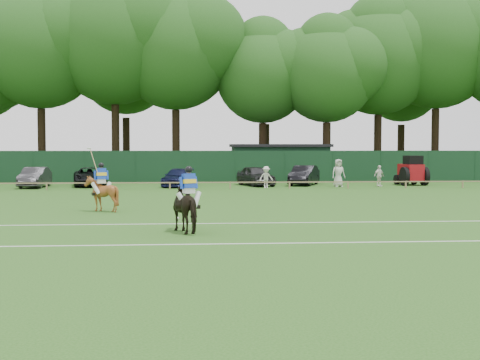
{
  "coord_description": "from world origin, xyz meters",
  "views": [
    {
      "loc": [
        -1.63,
        -24.58,
        2.86
      ],
      "look_at": [
        0.5,
        3.0,
        1.4
      ],
      "focal_mm": 48.0,
      "sensor_mm": 36.0,
      "label": 1
    }
  ],
  "objects": [
    {
      "name": "horse_chestnut",
      "position": [
        -5.53,
        3.79,
        0.78
      ],
      "size": [
        1.65,
        1.75,
        1.56
      ],
      "primitive_type": "imported",
      "rotation": [
        0.0,
        0.0,
        3.47
      ],
      "color": "brown",
      "rests_on": "ground"
    },
    {
      "name": "tractor",
      "position": [
        14.58,
        21.36,
        1.03
      ],
      "size": [
        1.94,
        2.72,
        2.17
      ],
      "rotation": [
        0.0,
        0.0,
        0.09
      ],
      "color": "#9E0E15",
      "rests_on": "ground"
    },
    {
      "name": "hatch_grey",
      "position": [
        3.08,
        21.59,
        0.72
      ],
      "size": [
        2.86,
        4.55,
        1.45
      ],
      "primitive_type": "imported",
      "rotation": [
        0.0,
        0.0,
        0.29
      ],
      "color": "#2D2C2F",
      "rests_on": "ground"
    },
    {
      "name": "horse_dark",
      "position": [
        -1.69,
        -3.29,
        0.82
      ],
      "size": [
        1.59,
        2.13,
        1.63
      ],
      "primitive_type": "imported",
      "rotation": [
        0.0,
        0.0,
        3.56
      ],
      "color": "black",
      "rests_on": "ground"
    },
    {
      "name": "suv_black",
      "position": [
        -8.8,
        21.78,
        0.67
      ],
      "size": [
        3.09,
        5.17,
        1.34
      ],
      "primitive_type": "imported",
      "rotation": [
        0.0,
        0.0,
        0.19
      ],
      "color": "black",
      "rests_on": "ground"
    },
    {
      "name": "tree_row",
      "position": [
        2.0,
        35.0,
        0.0
      ],
      "size": [
        96.0,
        12.0,
        21.0
      ],
      "primitive_type": null,
      "color": "#26561C",
      "rests_on": "ground"
    },
    {
      "name": "pitch_lines",
      "position": [
        0.0,
        -3.5,
        0.01
      ],
      "size": [
        60.0,
        5.1,
        0.01
      ],
      "color": "silver",
      "rests_on": "ground"
    },
    {
      "name": "rider_chestnut",
      "position": [
        -5.53,
        3.78,
        1.5
      ],
      "size": [
        0.98,
        0.54,
        2.05
      ],
      "rotation": [
        0.0,
        0.0,
        3.47
      ],
      "color": "silver",
      "rests_on": "ground"
    },
    {
      "name": "sedan_grey",
      "position": [
        -12.43,
        20.82,
        0.7
      ],
      "size": [
        1.5,
        4.28,
        1.41
      ],
      "primitive_type": "imported",
      "rotation": [
        0.0,
        0.0,
        -0.0
      ],
      "color": "#313134",
      "rests_on": "ground"
    },
    {
      "name": "spectator_mid",
      "position": [
        11.75,
        20.05,
        0.76
      ],
      "size": [
        0.96,
        0.73,
        1.51
      ],
      "primitive_type": "imported",
      "rotation": [
        0.0,
        0.0,
        0.47
      ],
      "color": "white",
      "rests_on": "ground"
    },
    {
      "name": "perimeter_fence",
      "position": [
        0.0,
        27.0,
        1.25
      ],
      "size": [
        92.08,
        0.08,
        2.5
      ],
      "color": "#14351E",
      "rests_on": "ground"
    },
    {
      "name": "spectator_left",
      "position": [
        3.55,
        19.12,
        0.74
      ],
      "size": [
        1.04,
        0.71,
        1.48
      ],
      "primitive_type": "imported",
      "rotation": [
        0.0,
        0.0,
        0.18
      ],
      "color": "silver",
      "rests_on": "ground"
    },
    {
      "name": "pitch_rail",
      "position": [
        0.0,
        18.0,
        0.45
      ],
      "size": [
        62.1,
        0.1,
        0.5
      ],
      "color": "#997F5B",
      "rests_on": "ground"
    },
    {
      "name": "utility_shed",
      "position": [
        6.0,
        30.0,
        1.54
      ],
      "size": [
        8.4,
        4.4,
        3.04
      ],
      "color": "#14331E",
      "rests_on": "ground"
    },
    {
      "name": "ground",
      "position": [
        0.0,
        0.0,
        0.0
      ],
      "size": [
        160.0,
        160.0,
        0.0
      ],
      "primitive_type": "plane",
      "color": "#1E4C14",
      "rests_on": "ground"
    },
    {
      "name": "rider_dark",
      "position": [
        -1.69,
        -3.3,
        1.55
      ],
      "size": [
        0.9,
        0.57,
        1.41
      ],
      "rotation": [
        0.0,
        0.0,
        3.56
      ],
      "color": "silver",
      "rests_on": "ground"
    },
    {
      "name": "spectator_right",
      "position": [
        8.74,
        19.74,
        0.98
      ],
      "size": [
        1.05,
        0.78,
        1.96
      ],
      "primitive_type": "imported",
      "rotation": [
        0.0,
        0.0,
        0.17
      ],
      "color": "beige",
      "rests_on": "ground"
    },
    {
      "name": "estate_black",
      "position": [
        6.7,
        22.02,
        0.72
      ],
      "size": [
        3.05,
        4.62,
        1.44
      ],
      "primitive_type": "imported",
      "rotation": [
        0.0,
        0.0,
        -0.38
      ],
      "color": "black",
      "rests_on": "ground"
    },
    {
      "name": "sedan_navy",
      "position": [
        -2.51,
        20.95,
        0.63
      ],
      "size": [
        2.53,
        4.58,
        1.26
      ],
      "primitive_type": "imported",
      "rotation": [
        0.0,
        0.0,
        -0.19
      ],
      "color": "#13173B",
      "rests_on": "ground"
    },
    {
      "name": "polo_ball",
      "position": [
        -2.14,
        0.48,
        0.04
      ],
      "size": [
        0.09,
        0.09,
        0.09
      ],
      "primitive_type": "sphere",
      "color": "silver",
      "rests_on": "ground"
    }
  ]
}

